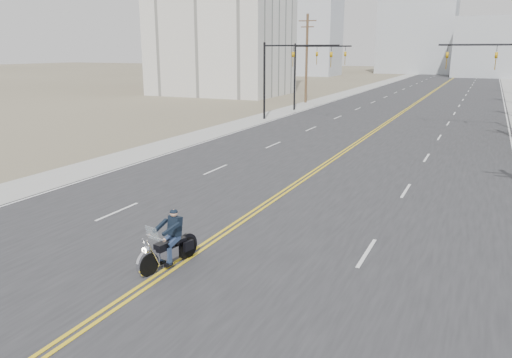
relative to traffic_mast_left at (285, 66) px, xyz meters
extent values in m
plane|color=#776D56|center=(8.98, -32.00, -4.94)|extent=(400.00, 400.00, 0.00)
cube|color=#303033|center=(8.98, 38.00, -4.93)|extent=(20.00, 200.00, 0.01)
cube|color=#A5A5A0|center=(-2.52, 38.00, -4.93)|extent=(3.00, 200.00, 0.01)
cylinder|color=black|center=(-2.02, 0.00, -1.44)|extent=(0.20, 0.20, 7.00)
cylinder|color=black|center=(1.48, 0.00, 1.76)|extent=(7.00, 0.14, 0.14)
imported|color=#BF8C0C|center=(0.78, 0.00, 1.11)|extent=(0.21, 0.26, 1.30)
imported|color=#BF8C0C|center=(4.28, 0.00, 1.11)|extent=(0.21, 0.26, 1.30)
cylinder|color=black|center=(16.48, 0.00, 1.76)|extent=(7.00, 0.14, 0.14)
imported|color=#BF8C0C|center=(17.18, 0.00, 1.11)|extent=(0.21, 0.26, 1.30)
imported|color=#BF8C0C|center=(13.68, 0.00, 1.11)|extent=(0.21, 0.26, 1.30)
cylinder|color=black|center=(-2.02, 8.00, -1.44)|extent=(0.20, 0.20, 7.00)
cylinder|color=black|center=(0.98, 8.00, 1.76)|extent=(6.00, 0.14, 0.14)
imported|color=#BF8C0C|center=(0.38, 8.00, 1.11)|extent=(0.21, 0.26, 1.30)
imported|color=#BF8C0C|center=(3.38, 8.00, 1.11)|extent=(0.21, 0.26, 1.30)
cylinder|color=brown|center=(-3.52, 16.00, 0.31)|extent=(0.30, 0.30, 10.50)
cube|color=brown|center=(-3.52, 16.00, 4.76)|extent=(2.20, 0.12, 0.12)
cube|color=brown|center=(-3.52, 16.00, 4.06)|extent=(1.60, 0.12, 0.12)
cube|color=#B7BCC6|center=(-26.02, 83.00, 6.06)|extent=(14.00, 12.00, 22.00)
cube|color=#ADB2B7|center=(16.98, 93.00, 2.06)|extent=(18.00, 14.00, 14.00)
cube|color=#ADB2B7|center=(-3.02, 108.00, 8.06)|extent=(20.00, 15.00, 26.00)
cube|color=#ADB2B7|center=(-41.02, 98.00, 3.06)|extent=(12.00, 12.00, 16.00)
camera|label=1|loc=(16.98, -42.89, 1.33)|focal=35.00mm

